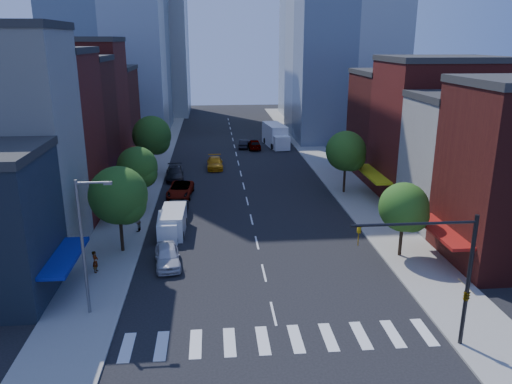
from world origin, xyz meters
TOP-DOWN VIEW (x-y plane):
  - ground at (0.00, 0.00)m, footprint 220.00×220.00m
  - sidewalk_left at (-12.50, 40.00)m, footprint 5.00×120.00m
  - sidewalk_right at (12.50, 40.00)m, footprint 5.00×120.00m
  - crosswalk at (0.00, -3.00)m, footprint 19.00×3.00m
  - bldg_left_2 at (-21.00, 20.50)m, footprint 12.00×9.00m
  - bldg_left_3 at (-21.00, 29.00)m, footprint 12.00×8.00m
  - bldg_left_4 at (-21.00, 37.50)m, footprint 12.00×9.00m
  - bldg_left_5 at (-21.00, 47.00)m, footprint 12.00×10.00m
  - bldg_right_1 at (21.00, 15.00)m, footprint 12.00×8.00m
  - bldg_right_2 at (21.00, 24.00)m, footprint 12.00×10.00m
  - bldg_right_3 at (21.00, 34.00)m, footprint 12.00×10.00m
  - traffic_signal at (9.94, -4.50)m, footprint 7.24×2.24m
  - streetlight at (-11.81, 1.00)m, footprint 2.25×0.25m
  - tree_left_near at (-11.35, 10.92)m, footprint 4.80×4.80m
  - tree_left_mid at (-11.35, 21.92)m, footprint 4.20×4.20m
  - tree_left_far at (-11.35, 35.92)m, footprint 5.00×5.00m
  - tree_right_near at (11.65, 7.92)m, footprint 4.00×4.00m
  - tree_right_far at (11.65, 25.92)m, footprint 4.60×4.60m
  - parked_car_front at (-7.50, 8.04)m, footprint 2.56×5.00m
  - parked_car_second at (-7.50, 19.06)m, footprint 2.31×5.05m
  - parked_car_third at (-7.50, 26.48)m, footprint 3.16×5.95m
  - parked_car_rear at (-8.62, 33.88)m, footprint 2.53×5.60m
  - cargo_van_near at (-7.50, 14.96)m, footprint 2.29×5.33m
  - cargo_van_far at (-7.94, 14.05)m, footprint 1.98×4.49m
  - taxi at (-3.42, 39.18)m, footprint 2.21×5.33m
  - traffic_car_oncoming at (1.50, 52.52)m, footprint 2.01×4.40m
  - traffic_car_far at (3.15, 51.45)m, footprint 2.00×4.84m
  - box_truck at (6.93, 53.64)m, footprint 3.76×9.24m
  - pedestrian_near at (-12.85, 7.01)m, footprint 0.48×0.67m
  - pedestrian_far at (-10.87, 15.42)m, footprint 0.76×0.94m

SIDE VIEW (x-z plane):
  - ground at x=0.00m, z-range 0.00..0.00m
  - crosswalk at x=0.00m, z-range 0.00..0.01m
  - sidewalk_left at x=-12.50m, z-range 0.00..0.15m
  - sidewalk_right at x=12.50m, z-range 0.00..0.15m
  - traffic_car_oncoming at x=1.50m, z-range 0.00..1.40m
  - taxi at x=-3.42m, z-range 0.00..1.54m
  - parked_car_rear at x=-8.62m, z-range 0.00..1.59m
  - parked_car_third at x=-7.50m, z-range 0.00..1.59m
  - parked_car_second at x=-7.50m, z-range 0.00..1.61m
  - parked_car_front at x=-7.50m, z-range 0.00..1.63m
  - traffic_car_far at x=3.15m, z-range 0.00..1.64m
  - cargo_van_far at x=-7.94m, z-range -0.01..1.87m
  - pedestrian_near at x=-12.85m, z-range 0.15..1.87m
  - pedestrian_far at x=-10.87m, z-range 0.15..1.98m
  - cargo_van_near at x=-7.50m, z-range -0.01..2.24m
  - box_truck at x=6.93m, z-range -0.10..3.52m
  - traffic_signal at x=9.94m, z-range 0.16..8.16m
  - tree_right_near at x=11.65m, z-range 1.09..7.29m
  - tree_left_mid at x=-11.35m, z-range 1.20..7.85m
  - tree_right_far at x=11.65m, z-range 1.26..8.46m
  - tree_left_near at x=-11.35m, z-range 1.22..8.52m
  - tree_left_far at x=-11.35m, z-range 1.33..9.08m
  - streetlight at x=-11.81m, z-range 0.78..9.78m
  - bldg_right_1 at x=21.00m, z-range 0.00..12.00m
  - bldg_left_5 at x=-21.00m, z-range 0.00..13.00m
  - bldg_right_3 at x=21.00m, z-range 0.00..13.00m
  - bldg_left_3 at x=-21.00m, z-range 0.00..15.00m
  - bldg_right_2 at x=21.00m, z-range 0.00..15.00m
  - bldg_left_2 at x=-21.00m, z-range 0.00..16.00m
  - bldg_left_4 at x=-21.00m, z-range 0.00..17.00m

